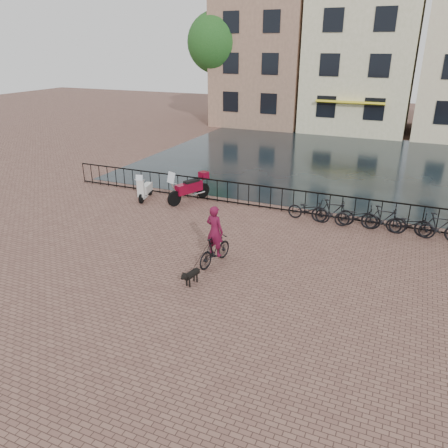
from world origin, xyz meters
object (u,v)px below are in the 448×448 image
at_px(motorcycle, 189,185).
at_px(scooter, 145,185).
at_px(cyclist, 215,239).
at_px(dog, 192,276).

height_order(motorcycle, scooter, motorcycle).
xyz_separation_m(cyclist, dog, (-0.09, -1.45, -0.62)).
bearing_deg(scooter, dog, -60.62).
relative_size(cyclist, motorcycle, 1.03).
bearing_deg(dog, motorcycle, 129.76).
xyz_separation_m(motorcycle, scooter, (-1.99, -0.49, -0.11)).
xyz_separation_m(cyclist, motorcycle, (-3.59, 5.06, -0.09)).
relative_size(dog, motorcycle, 0.36).
distance_m(dog, motorcycle, 7.41).
bearing_deg(cyclist, scooter, -28.01).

